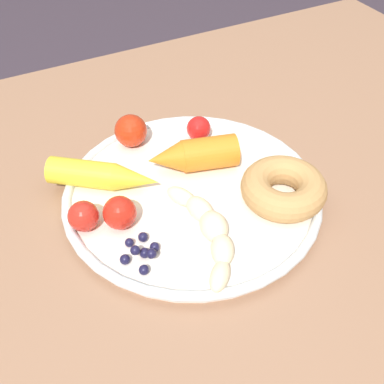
{
  "coord_description": "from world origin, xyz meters",
  "views": [
    {
      "loc": [
        0.18,
        0.4,
        1.15
      ],
      "look_at": [
        -0.01,
        0.02,
        0.75
      ],
      "focal_mm": 45.06,
      "sensor_mm": 36.0,
      "label": 1
    }
  ],
  "objects_px": {
    "donut": "(284,188)",
    "carrot_orange": "(192,155)",
    "carrot_yellow": "(104,176)",
    "banana": "(209,229)",
    "tomato_near": "(199,128)",
    "dining_table": "(178,238)",
    "tomato_far": "(131,131)",
    "tomato_mid": "(120,213)",
    "blueberry_pile": "(141,252)",
    "tomato_extra": "(83,216)",
    "plate": "(192,194)"
  },
  "relations": [
    {
      "from": "donut",
      "to": "carrot_orange",
      "type": "bearing_deg",
      "value": -54.89
    },
    {
      "from": "donut",
      "to": "carrot_yellow",
      "type": "bearing_deg",
      "value": -33.26
    },
    {
      "from": "banana",
      "to": "carrot_yellow",
      "type": "height_order",
      "value": "carrot_yellow"
    },
    {
      "from": "tomato_near",
      "to": "dining_table",
      "type": "bearing_deg",
      "value": 45.98
    },
    {
      "from": "carrot_yellow",
      "to": "tomato_far",
      "type": "height_order",
      "value": "tomato_far"
    },
    {
      "from": "carrot_orange",
      "to": "tomato_far",
      "type": "height_order",
      "value": "tomato_far"
    },
    {
      "from": "tomato_mid",
      "to": "tomato_far",
      "type": "xyz_separation_m",
      "value": [
        -0.07,
        -0.13,
        0.0
      ]
    },
    {
      "from": "blueberry_pile",
      "to": "tomato_extra",
      "type": "height_order",
      "value": "tomato_extra"
    },
    {
      "from": "donut",
      "to": "tomato_mid",
      "type": "bearing_deg",
      "value": -14.67
    },
    {
      "from": "blueberry_pile",
      "to": "tomato_extra",
      "type": "distance_m",
      "value": 0.08
    },
    {
      "from": "tomato_near",
      "to": "blueberry_pile",
      "type": "bearing_deg",
      "value": 46.02
    },
    {
      "from": "plate",
      "to": "tomato_far",
      "type": "bearing_deg",
      "value": -76.83
    },
    {
      "from": "dining_table",
      "to": "tomato_near",
      "type": "relative_size",
      "value": 37.04
    },
    {
      "from": "blueberry_pile",
      "to": "tomato_mid",
      "type": "distance_m",
      "value": 0.05
    },
    {
      "from": "tomato_near",
      "to": "carrot_orange",
      "type": "bearing_deg",
      "value": 54.25
    },
    {
      "from": "plate",
      "to": "blueberry_pile",
      "type": "xyz_separation_m",
      "value": [
        0.09,
        0.06,
        0.01
      ]
    },
    {
      "from": "carrot_yellow",
      "to": "tomato_near",
      "type": "xyz_separation_m",
      "value": [
        -0.15,
        -0.03,
        -0.0
      ]
    },
    {
      "from": "banana",
      "to": "tomato_near",
      "type": "distance_m",
      "value": 0.18
    },
    {
      "from": "donut",
      "to": "tomato_mid",
      "type": "relative_size",
      "value": 2.66
    },
    {
      "from": "plate",
      "to": "banana",
      "type": "height_order",
      "value": "banana"
    },
    {
      "from": "banana",
      "to": "dining_table",
      "type": "bearing_deg",
      "value": -92.89
    },
    {
      "from": "tomato_mid",
      "to": "banana",
      "type": "bearing_deg",
      "value": 142.69
    },
    {
      "from": "carrot_yellow",
      "to": "tomato_extra",
      "type": "xyz_separation_m",
      "value": [
        0.04,
        0.05,
        0.0
      ]
    },
    {
      "from": "donut",
      "to": "tomato_near",
      "type": "xyz_separation_m",
      "value": [
        0.03,
        -0.15,
        -0.0
      ]
    },
    {
      "from": "dining_table",
      "to": "donut",
      "type": "relative_size",
      "value": 12.03
    },
    {
      "from": "donut",
      "to": "tomato_far",
      "type": "height_order",
      "value": "tomato_far"
    },
    {
      "from": "carrot_yellow",
      "to": "donut",
      "type": "distance_m",
      "value": 0.22
    },
    {
      "from": "tomato_far",
      "to": "tomato_extra",
      "type": "bearing_deg",
      "value": 48.6
    },
    {
      "from": "plate",
      "to": "tomato_far",
      "type": "height_order",
      "value": "tomato_far"
    },
    {
      "from": "tomato_far",
      "to": "plate",
      "type": "bearing_deg",
      "value": 103.17
    },
    {
      "from": "dining_table",
      "to": "tomato_extra",
      "type": "distance_m",
      "value": 0.17
    },
    {
      "from": "plate",
      "to": "carrot_orange",
      "type": "height_order",
      "value": "carrot_orange"
    },
    {
      "from": "dining_table",
      "to": "blueberry_pile",
      "type": "xyz_separation_m",
      "value": [
        0.08,
        0.09,
        0.11
      ]
    },
    {
      "from": "carrot_orange",
      "to": "donut",
      "type": "relative_size",
      "value": 1.2
    },
    {
      "from": "tomato_near",
      "to": "tomato_far",
      "type": "distance_m",
      "value": 0.09
    },
    {
      "from": "blueberry_pile",
      "to": "tomato_mid",
      "type": "xyz_separation_m",
      "value": [
        0.0,
        -0.05,
        0.01
      ]
    },
    {
      "from": "dining_table",
      "to": "plate",
      "type": "xyz_separation_m",
      "value": [
        -0.01,
        0.02,
        0.1
      ]
    },
    {
      "from": "plate",
      "to": "tomato_extra",
      "type": "distance_m",
      "value": 0.13
    },
    {
      "from": "dining_table",
      "to": "carrot_yellow",
      "type": "relative_size",
      "value": 9.48
    },
    {
      "from": "plate",
      "to": "tomato_near",
      "type": "xyz_separation_m",
      "value": [
        -0.06,
        -0.09,
        0.02
      ]
    },
    {
      "from": "carrot_orange",
      "to": "tomato_near",
      "type": "bearing_deg",
      "value": -125.75
    },
    {
      "from": "banana",
      "to": "tomato_mid",
      "type": "height_order",
      "value": "tomato_mid"
    },
    {
      "from": "tomato_mid",
      "to": "tomato_extra",
      "type": "xyz_separation_m",
      "value": [
        0.04,
        -0.01,
        -0.0
      ]
    },
    {
      "from": "tomato_near",
      "to": "tomato_mid",
      "type": "relative_size",
      "value": 0.87
    },
    {
      "from": "banana",
      "to": "carrot_yellow",
      "type": "distance_m",
      "value": 0.15
    },
    {
      "from": "banana",
      "to": "carrot_orange",
      "type": "distance_m",
      "value": 0.12
    },
    {
      "from": "banana",
      "to": "blueberry_pile",
      "type": "distance_m",
      "value": 0.08
    },
    {
      "from": "blueberry_pile",
      "to": "plate",
      "type": "bearing_deg",
      "value": -145.46
    },
    {
      "from": "dining_table",
      "to": "tomato_extra",
      "type": "height_order",
      "value": "tomato_extra"
    },
    {
      "from": "tomato_far",
      "to": "donut",
      "type": "bearing_deg",
      "value": 123.15
    }
  ]
}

